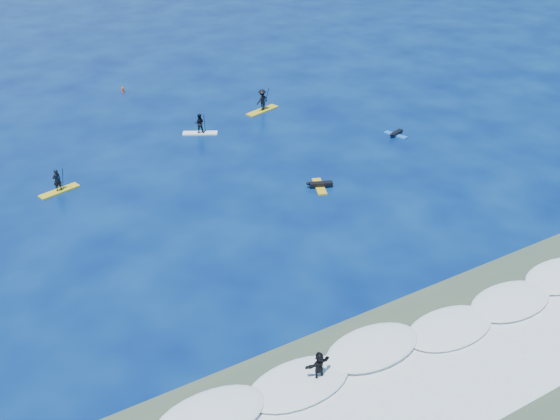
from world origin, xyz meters
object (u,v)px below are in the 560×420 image
wave_surfer (319,367)px  marker_buoy (123,89)px  sup_paddler_right (262,101)px  sup_paddler_left (58,184)px  prone_paddler_near (320,185)px  sup_paddler_center (200,125)px  prone_paddler_far (396,134)px

wave_surfer → marker_buoy: (3.79, 38.61, -0.56)m
sup_paddler_right → sup_paddler_left: bearing=-179.0°
sup_paddler_right → marker_buoy: sup_paddler_right is taller
marker_buoy → prone_paddler_near: bearing=-76.7°
sup_paddler_left → sup_paddler_right: (18.32, 5.73, 0.29)m
sup_paddler_right → prone_paddler_near: size_ratio=1.42×
sup_paddler_center → marker_buoy: size_ratio=4.58×
sup_paddler_left → prone_paddler_near: bearing=-42.8°
prone_paddler_near → marker_buoy: (-5.70, 24.16, 0.10)m
wave_surfer → sup_paddler_center: bearing=73.6°
marker_buoy → sup_paddler_center: bearing=-79.1°
prone_paddler_far → wave_surfer: wave_surfer is taller
sup_paddler_left → sup_paddler_right: sup_paddler_right is taller
prone_paddler_far → wave_surfer: size_ratio=0.97×
sup_paddler_left → wave_surfer: bearing=-90.7°
sup_paddler_center → sup_paddler_right: 6.73m
sup_paddler_left → marker_buoy: size_ratio=4.61×
prone_paddler_near → sup_paddler_left: bearing=83.4°
prone_paddler_far → sup_paddler_left: bearing=61.7°
sup_paddler_center → sup_paddler_right: bearing=43.0°
prone_paddler_near → prone_paddler_far: prone_paddler_near is taller
prone_paddler_near → marker_buoy: marker_buoy is taller
wave_surfer → marker_buoy: 38.80m
sup_paddler_left → sup_paddler_center: sup_paddler_center is taller
sup_paddler_left → prone_paddler_far: (24.91, -3.98, -0.44)m
sup_paddler_right → marker_buoy: (-8.85, 10.40, -0.61)m
sup_paddler_right → wave_surfer: size_ratio=1.61×
sup_paddler_right → prone_paddler_far: size_ratio=1.66×
sup_paddler_left → sup_paddler_center: bearing=3.9°
prone_paddler_far → sup_paddler_center: bearing=39.4°
prone_paddler_near → prone_paddler_far: bearing=-46.1°
sup_paddler_right → prone_paddler_far: 11.75m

